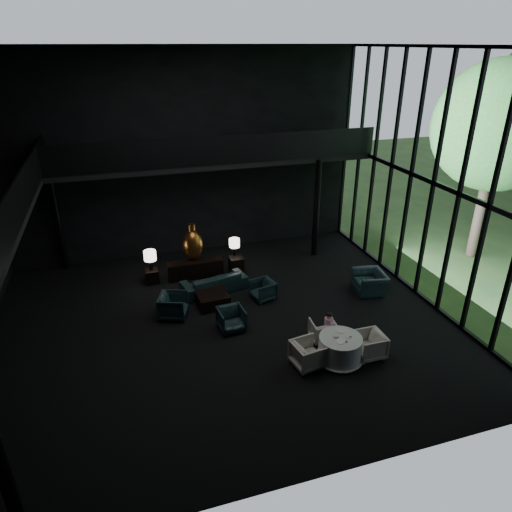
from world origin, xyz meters
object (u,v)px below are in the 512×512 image
object	(u,v)px
sofa	(214,278)
side_table_right	(236,264)
lounge_armchair_south	(231,318)
dining_table	(340,350)
lounge_armchair_east	(263,289)
lounge_armchair_west	(173,303)
side_table_left	(152,276)
dining_chair_east	(369,344)
window_armchair	(370,278)
bronze_urn	(193,244)
table_lamp_left	(150,256)
dining_chair_west	(308,352)
table_lamp_right	(234,244)
dining_chair_north	(323,330)
console	(195,269)
child	(329,321)
coffee_table	(212,299)

from	to	relation	value
sofa	side_table_right	bearing A→B (deg)	-143.00
lounge_armchair_south	dining_table	world-z (taller)	lounge_armchair_south
lounge_armchair_east	lounge_armchair_west	bearing A→B (deg)	-99.13
side_table_left	dining_table	bearing A→B (deg)	-53.74
dining_chair_east	lounge_armchair_west	bearing A→B (deg)	-126.79
window_armchair	dining_chair_east	bearing A→B (deg)	-22.37
bronze_urn	dining_chair_east	xyz separation A→B (m)	(3.78, -6.43, -0.83)
table_lamp_left	dining_chair_west	distance (m)	7.13
bronze_urn	sofa	xyz separation A→B (m)	(0.45, -1.47, -0.76)
table_lamp_right	dining_chair_north	world-z (taller)	table_lamp_right
side_table_right	dining_chair_east	bearing A→B (deg)	-70.73
side_table_right	dining_chair_east	world-z (taller)	dining_chair_east
console	lounge_armchair_east	size ratio (longest dim) A/B	2.83
lounge_armchair_west	table_lamp_left	bearing A→B (deg)	29.46
console	sofa	world-z (taller)	sofa
table_lamp_left	lounge_armchair_south	world-z (taller)	table_lamp_left
sofa	lounge_armchair_west	size ratio (longest dim) A/B	2.60
bronze_urn	child	world-z (taller)	bronze_urn
coffee_table	child	xyz separation A→B (m)	(2.82, -3.04, 0.50)
lounge_armchair_west	side_table_right	bearing A→B (deg)	-27.43
dining_table	lounge_armchair_west	bearing A→B (deg)	138.47
side_table_left	sofa	bearing A→B (deg)	-31.80
side_table_left	lounge_armchair_west	world-z (taller)	lounge_armchair_west
lounge_armchair_west	lounge_armchair_south	world-z (taller)	lounge_armchair_west
lounge_armchair_east	coffee_table	bearing A→B (deg)	-106.92
dining_chair_east	console	bearing A→B (deg)	-148.66
dining_chair_east	coffee_table	bearing A→B (deg)	-138.13
dining_table	lounge_armchair_south	bearing A→B (deg)	136.61
side_table_left	table_lamp_left	world-z (taller)	table_lamp_left
dining_chair_north	dining_chair_east	distance (m)	1.43
bronze_urn	dining_chair_north	xyz separation A→B (m)	(2.88, -5.32, -0.93)
coffee_table	dining_chair_east	bearing A→B (deg)	-48.04
side_table_left	dining_chair_east	xyz separation A→B (m)	(5.38, -6.23, 0.16)
sofa	lounge_armchair_east	distance (m)	1.82
table_lamp_left	child	bearing A→B (deg)	-49.03
side_table_left	dining_chair_west	bearing A→B (deg)	-59.56
dining_chair_north	dining_chair_west	world-z (taller)	dining_chair_west
coffee_table	table_lamp_right	bearing A→B (deg)	59.58
console	dining_chair_east	xyz separation A→B (m)	(3.78, -6.19, 0.09)
side_table_left	table_lamp_left	bearing A→B (deg)	90.00
table_lamp_right	window_armchair	world-z (taller)	table_lamp_right
table_lamp_right	child	world-z (taller)	table_lamp_right
table_lamp_left	lounge_armchair_east	size ratio (longest dim) A/B	1.02
table_lamp_left	side_table_right	bearing A→B (deg)	-0.26
table_lamp_left	lounge_armchair_south	bearing A→B (deg)	-62.11
lounge_armchair_east	lounge_armchair_south	world-z (taller)	lounge_armchair_south
sofa	window_armchair	distance (m)	5.51
side_table_left	lounge_armchair_west	bearing A→B (deg)	-80.33
lounge_armchair_south	child	distance (m)	2.96
sofa	lounge_armchair_east	xyz separation A→B (m)	(1.48, -1.06, -0.13)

